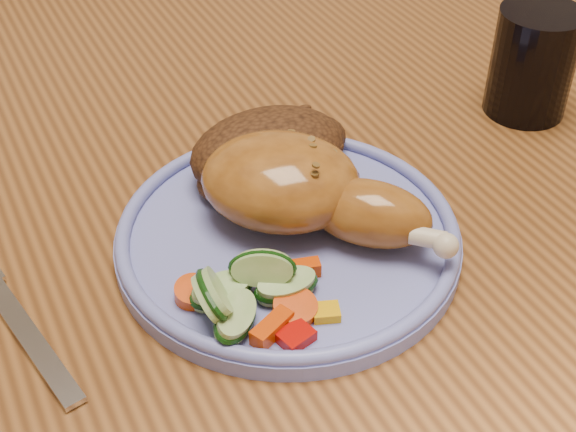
{
  "coord_description": "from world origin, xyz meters",
  "views": [
    {
      "loc": [
        -0.26,
        -0.44,
        1.12
      ],
      "look_at": [
        -0.07,
        -0.08,
        0.78
      ],
      "focal_mm": 50.0,
      "sensor_mm": 36.0,
      "label": 1
    }
  ],
  "objects_px": {
    "dining_table": "(326,238)",
    "chair_far": "(125,79)",
    "fork": "(14,314)",
    "drinking_glass": "(533,62)",
    "plate": "(288,239)"
  },
  "relations": [
    {
      "from": "chair_far",
      "to": "plate",
      "type": "relative_size",
      "value": 3.87
    },
    {
      "from": "fork",
      "to": "drinking_glass",
      "type": "xyz_separation_m",
      "value": [
        0.44,
        0.05,
        0.04
      ]
    },
    {
      "from": "chair_far",
      "to": "drinking_glass",
      "type": "relative_size",
      "value": 10.09
    },
    {
      "from": "chair_far",
      "to": "plate",
      "type": "height_order",
      "value": "chair_far"
    },
    {
      "from": "plate",
      "to": "fork",
      "type": "relative_size",
      "value": 1.43
    },
    {
      "from": "dining_table",
      "to": "fork",
      "type": "relative_size",
      "value": 8.51
    },
    {
      "from": "chair_far",
      "to": "fork",
      "type": "height_order",
      "value": "chair_far"
    },
    {
      "from": "fork",
      "to": "drinking_glass",
      "type": "relative_size",
      "value": 1.82
    },
    {
      "from": "dining_table",
      "to": "drinking_glass",
      "type": "xyz_separation_m",
      "value": [
        0.18,
        -0.01,
        0.13
      ]
    },
    {
      "from": "dining_table",
      "to": "chair_far",
      "type": "xyz_separation_m",
      "value": [
        0.0,
        0.63,
        -0.17
      ]
    },
    {
      "from": "dining_table",
      "to": "chair_far",
      "type": "relative_size",
      "value": 1.54
    },
    {
      "from": "fork",
      "to": "drinking_glass",
      "type": "height_order",
      "value": "drinking_glass"
    },
    {
      "from": "chair_far",
      "to": "drinking_glass",
      "type": "distance_m",
      "value": 0.73
    },
    {
      "from": "fork",
      "to": "chair_far",
      "type": "bearing_deg",
      "value": 69.39
    },
    {
      "from": "dining_table",
      "to": "chair_far",
      "type": "distance_m",
      "value": 0.65
    }
  ]
}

